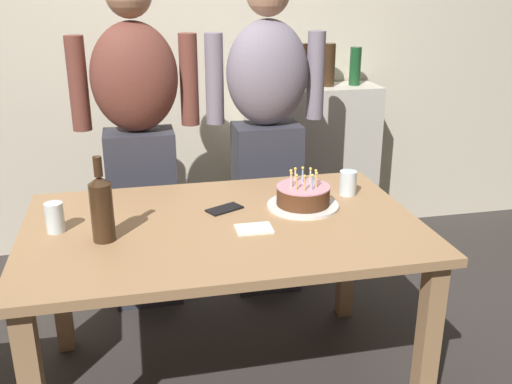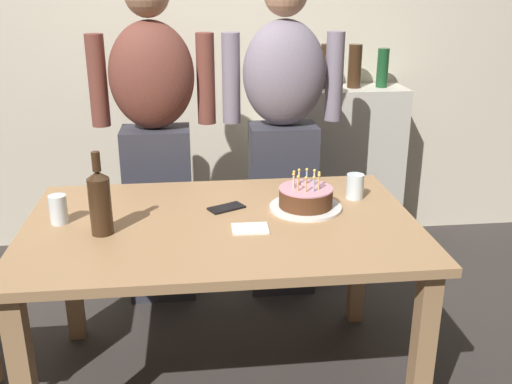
# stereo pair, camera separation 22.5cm
# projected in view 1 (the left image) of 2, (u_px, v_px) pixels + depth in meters

# --- Properties ---
(ground_plane) EXTENTS (10.00, 10.00, 0.00)m
(ground_plane) POSITION_uv_depth(u_px,v_px,m) (226.00, 382.00, 2.48)
(ground_plane) COLOR #332D2B
(back_wall) EXTENTS (5.20, 0.10, 2.60)m
(back_wall) POSITION_uv_depth(u_px,v_px,m) (178.00, 36.00, 3.46)
(back_wall) COLOR beige
(back_wall) RESTS_ON ground_plane
(dining_table) EXTENTS (1.50, 0.96, 0.74)m
(dining_table) POSITION_uv_depth(u_px,v_px,m) (223.00, 245.00, 2.26)
(dining_table) COLOR #A37A51
(dining_table) RESTS_ON ground_plane
(birthday_cake) EXTENTS (0.29, 0.29, 0.16)m
(birthday_cake) POSITION_uv_depth(u_px,v_px,m) (303.00, 197.00, 2.37)
(birthday_cake) COLOR white
(birthday_cake) RESTS_ON dining_table
(water_glass_near) EXTENTS (0.07, 0.07, 0.11)m
(water_glass_near) POSITION_uv_depth(u_px,v_px,m) (348.00, 183.00, 2.50)
(water_glass_near) COLOR silver
(water_glass_near) RESTS_ON dining_table
(water_glass_far) EXTENTS (0.07, 0.07, 0.11)m
(water_glass_far) POSITION_uv_depth(u_px,v_px,m) (55.00, 217.00, 2.13)
(water_glass_far) COLOR silver
(water_glass_far) RESTS_ON dining_table
(wine_bottle) EXTENTS (0.08, 0.08, 0.31)m
(wine_bottle) POSITION_uv_depth(u_px,v_px,m) (102.00, 207.00, 2.04)
(wine_bottle) COLOR #382314
(wine_bottle) RESTS_ON dining_table
(cell_phone) EXTENTS (0.16, 0.13, 0.01)m
(cell_phone) POSITION_uv_depth(u_px,v_px,m) (224.00, 209.00, 2.35)
(cell_phone) COLOR black
(cell_phone) RESTS_ON dining_table
(napkin_stack) EXTENTS (0.14, 0.10, 0.01)m
(napkin_stack) POSITION_uv_depth(u_px,v_px,m) (254.00, 229.00, 2.16)
(napkin_stack) COLOR white
(napkin_stack) RESTS_ON dining_table
(person_man_bearded) EXTENTS (0.61, 0.27, 1.66)m
(person_man_bearded) POSITION_uv_depth(u_px,v_px,m) (139.00, 140.00, 2.85)
(person_man_bearded) COLOR #33333D
(person_man_bearded) RESTS_ON ground_plane
(person_woman_cardigan) EXTENTS (0.61, 0.27, 1.66)m
(person_woman_cardigan) POSITION_uv_depth(u_px,v_px,m) (267.00, 133.00, 2.98)
(person_woman_cardigan) COLOR #33333D
(person_woman_cardigan) RESTS_ON ground_plane
(shelf_cabinet) EXTENTS (0.80, 0.30, 1.26)m
(shelf_cabinet) POSITION_uv_depth(u_px,v_px,m) (312.00, 164.00, 3.69)
(shelf_cabinet) COLOR beige
(shelf_cabinet) RESTS_ON ground_plane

